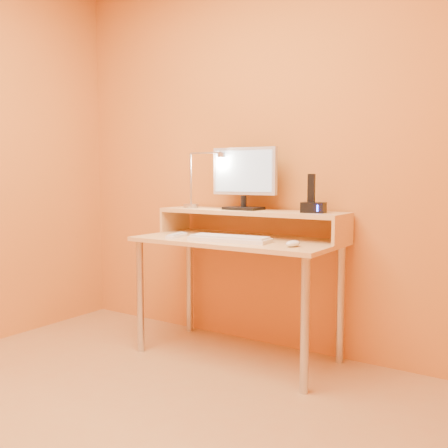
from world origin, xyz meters
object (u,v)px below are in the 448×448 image
Objects in this scene: keyboard at (229,239)px; mouse at (293,244)px; lamp_base at (191,206)px; phone_dock at (314,207)px; monitor_panel at (245,171)px; remote_control at (177,236)px.

mouse is (0.40, -0.01, 0.01)m from keyboard.
phone_dock reaches higher than lamp_base.
mouse is at bearing -16.88° from lamp_base.
lamp_base is at bearing 172.65° from phone_dock.
lamp_base is 1.01× the size of mouse.
monitor_panel reaches higher than lamp_base.
keyboard is at bearing -152.72° from phone_dock.
monitor_panel is at bearing 5.93° from lamp_base.
lamp_base reaches higher than remote_control.
phone_dock is 0.83m from remote_control.
monitor_panel is at bearing 157.97° from mouse.
phone_dock is 0.65× the size of remote_control.
keyboard is at bearing -11.35° from remote_control.
phone_dock is 1.31× the size of mouse.
phone_dock is at bearing 30.64° from keyboard.
keyboard is 2.34× the size of remote_control.
lamp_base is at bearing 95.90° from remote_control.
monitor_panel is at bearing 99.06° from keyboard.
phone_dock is (0.46, -0.01, -0.21)m from monitor_panel.
keyboard is (0.46, -0.26, -0.16)m from lamp_base.
mouse is (0.01, -0.29, -0.17)m from phone_dock.
mouse is at bearing -96.76° from phone_dock.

